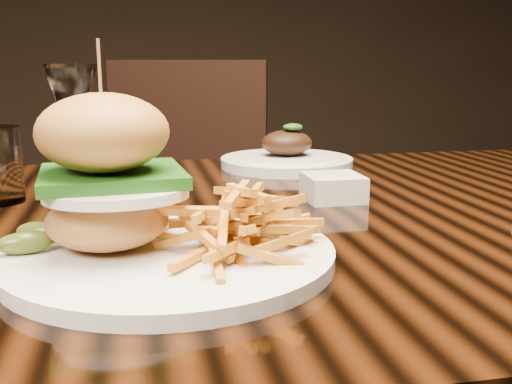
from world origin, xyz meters
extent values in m
cube|color=black|center=(0.00, 0.00, 0.73)|extent=(1.60, 0.90, 0.04)
cylinder|color=white|center=(-0.09, -0.18, 0.76)|extent=(0.33, 0.33, 0.01)
ellipsoid|color=#996531|center=(-0.15, -0.17, 0.79)|extent=(0.12, 0.12, 0.05)
ellipsoid|color=silver|center=(-0.14, -0.19, 0.82)|extent=(0.14, 0.11, 0.01)
ellipsoid|color=orange|center=(-0.12, -0.20, 0.83)|extent=(0.03, 0.03, 0.01)
cube|color=#246118|center=(-0.15, -0.17, 0.83)|extent=(0.15, 0.14, 0.01)
ellipsoid|color=#A0692C|center=(-0.15, -0.17, 0.88)|extent=(0.13, 0.13, 0.08)
cylinder|color=#A1774B|center=(-0.15, -0.17, 0.92)|extent=(0.00, 0.00, 0.10)
ellipsoid|color=#324312|center=(-0.23, -0.18, 0.78)|extent=(0.05, 0.03, 0.02)
ellipsoid|color=#324312|center=(-0.22, -0.14, 0.78)|extent=(0.06, 0.04, 0.02)
cube|color=white|center=(0.16, 0.05, 0.77)|extent=(0.09, 0.09, 0.04)
cylinder|color=white|center=(-0.20, 0.09, 0.75)|extent=(0.07, 0.07, 0.00)
cylinder|color=white|center=(-0.20, 0.09, 0.80)|extent=(0.01, 0.01, 0.10)
cone|color=white|center=(-0.20, 0.09, 0.90)|extent=(0.07, 0.07, 0.09)
cylinder|color=white|center=(0.16, 0.33, 0.76)|extent=(0.25, 0.25, 0.02)
cylinder|color=white|center=(0.16, 0.33, 0.76)|extent=(0.18, 0.18, 0.02)
ellipsoid|color=black|center=(0.16, 0.33, 0.80)|extent=(0.10, 0.08, 0.05)
ellipsoid|color=#246118|center=(0.17, 0.32, 0.83)|extent=(0.04, 0.03, 0.01)
cube|color=black|center=(-0.03, 0.80, 0.45)|extent=(0.58, 0.58, 0.06)
cube|color=black|center=(0.03, 1.00, 0.70)|extent=(0.45, 0.19, 0.50)
cylinder|color=black|center=(-0.27, 0.68, 0.23)|extent=(0.04, 0.04, 0.45)
cylinder|color=black|center=(0.09, 0.56, 0.23)|extent=(0.04, 0.04, 0.45)
cylinder|color=black|center=(-0.15, 1.04, 0.23)|extent=(0.04, 0.04, 0.45)
cylinder|color=black|center=(0.21, 0.92, 0.23)|extent=(0.04, 0.04, 0.45)
camera|label=1|loc=(-0.12, -0.75, 0.94)|focal=42.00mm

